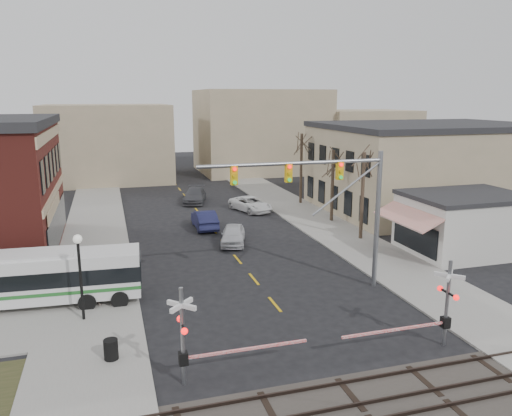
{
  "coord_description": "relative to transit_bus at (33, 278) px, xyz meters",
  "views": [
    {
      "loc": [
        -8.18,
        -21.79,
        10.94
      ],
      "look_at": [
        1.4,
        10.24,
        3.5
      ],
      "focal_mm": 35.0,
      "sensor_mm": 36.0,
      "label": 1
    }
  ],
  "objects": [
    {
      "name": "ground",
      "position": [
        12.34,
        -5.42,
        -1.63
      ],
      "size": [
        160.0,
        160.0,
        0.0
      ],
      "primitive_type": "plane",
      "color": "black",
      "rests_on": "ground"
    },
    {
      "name": "sidewalk_west",
      "position": [
        2.84,
        14.58,
        -1.57
      ],
      "size": [
        5.0,
        60.0,
        0.12
      ],
      "primitive_type": "cube",
      "color": "gray",
      "rests_on": "ground"
    },
    {
      "name": "sidewalk_east",
      "position": [
        21.84,
        14.58,
        -1.57
      ],
      "size": [
        5.0,
        60.0,
        0.12
      ],
      "primitive_type": "cube",
      "color": "gray",
      "rests_on": "ground"
    },
    {
      "name": "ballast_strip",
      "position": [
        12.34,
        -13.42,
        -1.6
      ],
      "size": [
        160.0,
        5.0,
        0.06
      ],
      "primitive_type": "cube",
      "color": "#332D28",
      "rests_on": "ground"
    },
    {
      "name": "rail_tracks",
      "position": [
        12.34,
        -13.42,
        -1.51
      ],
      "size": [
        160.0,
        3.91,
        0.14
      ],
      "color": "#2D231E",
      "rests_on": "ground"
    },
    {
      "name": "tan_building",
      "position": [
        34.34,
        14.58,
        2.63
      ],
      "size": [
        20.3,
        15.3,
        8.5
      ],
      "color": "gray",
      "rests_on": "ground"
    },
    {
      "name": "awning_shop",
      "position": [
        28.31,
        1.58,
        0.54
      ],
      "size": [
        9.74,
        6.2,
        4.3
      ],
      "color": "beige",
      "rests_on": "ground"
    },
    {
      "name": "tree_east_a",
      "position": [
        22.84,
        6.58,
        1.87
      ],
      "size": [
        0.28,
        0.28,
        6.75
      ],
      "color": "#382B21",
      "rests_on": "sidewalk_east"
    },
    {
      "name": "tree_east_b",
      "position": [
        23.14,
        12.58,
        1.64
      ],
      "size": [
        0.28,
        0.28,
        6.3
      ],
      "color": "#382B21",
      "rests_on": "sidewalk_east"
    },
    {
      "name": "tree_east_c",
      "position": [
        23.34,
        20.58,
        2.09
      ],
      "size": [
        0.28,
        0.28,
        7.2
      ],
      "color": "#382B21",
      "rests_on": "sidewalk_east"
    },
    {
      "name": "transit_bus",
      "position": [
        0.0,
        0.0,
        0.0
      ],
      "size": [
        11.21,
        3.14,
        2.85
      ],
      "color": "silver",
      "rests_on": "ground"
    },
    {
      "name": "traffic_signal_mast",
      "position": [
        15.99,
        -2.46,
        4.14
      ],
      "size": [
        10.6,
        0.3,
        8.0
      ],
      "color": "gray",
      "rests_on": "ground"
    },
    {
      "name": "rr_crossing_west",
      "position": [
        6.91,
        -9.65,
        0.34
      ],
      "size": [
        5.6,
        1.36,
        4.0
      ],
      "color": "gray",
      "rests_on": "ground"
    },
    {
      "name": "rr_crossing_east",
      "position": [
        17.78,
        -9.85,
        0.34
      ],
      "size": [
        5.6,
        1.36,
        4.0
      ],
      "color": "gray",
      "rests_on": "ground"
    },
    {
      "name": "street_lamp",
      "position": [
        2.54,
        -2.64,
        1.61
      ],
      "size": [
        0.44,
        0.44,
        4.37
      ],
      "color": "black",
      "rests_on": "sidewalk_west"
    },
    {
      "name": "trash_bin",
      "position": [
        3.8,
        -7.06,
        -1.07
      ],
      "size": [
        0.6,
        0.6,
        0.87
      ],
      "primitive_type": "cylinder",
      "color": "black",
      "rests_on": "sidewalk_west"
    },
    {
      "name": "car_a",
      "position": [
        12.96,
        8.29,
        -0.89
      ],
      "size": [
        2.92,
        4.63,
        1.47
      ],
      "primitive_type": "imported",
      "rotation": [
        0.0,
        0.0,
        -0.3
      ],
      "color": "silver",
      "rests_on": "ground"
    },
    {
      "name": "car_b",
      "position": [
        11.76,
        13.49,
        -0.84
      ],
      "size": [
        1.75,
        4.83,
        1.58
      ],
      "primitive_type": "imported",
      "rotation": [
        0.0,
        0.0,
        3.13
      ],
      "color": "#191B3E",
      "rests_on": "ground"
    },
    {
      "name": "car_c",
      "position": [
        17.34,
        18.69,
        -0.92
      ],
      "size": [
        3.84,
        5.57,
        1.42
      ],
      "primitive_type": "imported",
      "rotation": [
        0.0,
        0.0,
        0.32
      ],
      "color": "silver",
      "rests_on": "ground"
    },
    {
      "name": "car_d",
      "position": [
        12.8,
        24.39,
        -0.86
      ],
      "size": [
        3.49,
        5.66,
        1.53
      ],
      "primitive_type": "imported",
      "rotation": [
        0.0,
        0.0,
        -0.27
      ],
      "color": "#404045",
      "rests_on": "ground"
    },
    {
      "name": "pedestrian_near",
      "position": [
        3.24,
        -0.95,
        -0.68
      ],
      "size": [
        0.56,
        0.7,
        1.66
      ],
      "primitive_type": "imported",
      "rotation": [
        0.0,
        0.0,
        1.89
      ],
      "color": "#5E534B",
      "rests_on": "sidewalk_west"
    },
    {
      "name": "pedestrian_far",
      "position": [
        1.8,
        2.78,
        -0.72
      ],
      "size": [
        0.94,
        0.97,
        1.57
      ],
      "primitive_type": "imported",
      "rotation": [
        0.0,
        0.0,
        0.92
      ],
      "color": "#313757",
      "rests_on": "sidewalk_west"
    }
  ]
}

